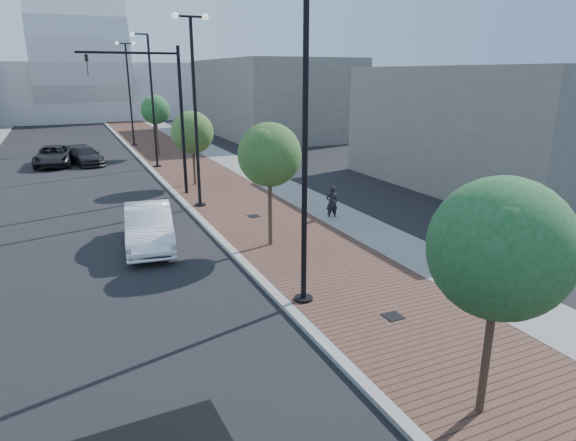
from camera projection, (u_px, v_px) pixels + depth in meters
name	position (u px, v px, depth m)	size (l,w,h in m)	color
sidewalk	(179.00, 153.00, 42.06)	(7.00, 140.00, 0.12)	#4C2D23
concrete_strip	(210.00, 151.00, 43.13)	(2.40, 140.00, 0.13)	slate
curb	(137.00, 156.00, 40.67)	(0.30, 140.00, 0.14)	gray
white_sedan	(149.00, 226.00, 19.40)	(1.75, 5.00, 1.65)	white
dark_car_mid	(53.00, 156.00, 36.44)	(2.42, 5.25, 1.46)	black
dark_car_far	(86.00, 156.00, 36.89)	(1.83, 4.49, 1.30)	black
pedestrian	(332.00, 203.00, 22.99)	(0.59, 0.38, 1.61)	black
streetlight_1	(301.00, 160.00, 13.48)	(1.44, 0.56, 9.21)	black
streetlight_2	(195.00, 112.00, 23.85)	(1.72, 0.56, 9.28)	black
streetlight_3	(151.00, 107.00, 34.40)	(1.44, 0.56, 9.21)	black
streetlight_4	(130.00, 94.00, 44.77)	(1.72, 0.56, 9.28)	black
traffic_mast	(164.00, 105.00, 26.06)	(5.09, 0.20, 8.00)	black
tree_0	(501.00, 248.00, 8.95)	(2.65, 2.65, 4.91)	#382619
tree_1	(270.00, 155.00, 18.52)	(2.45, 2.42, 4.90)	#382619
tree_2	(193.00, 133.00, 29.10)	(2.52, 2.50, 4.50)	#382619
tree_3	(156.00, 110.00, 39.40)	(2.35, 2.29, 4.95)	#382619
convention_center	(79.00, 77.00, 77.40)	(50.00, 30.00, 50.00)	#B5B9BF
commercial_block_ne	(269.00, 97.00, 54.60)	(12.00, 22.00, 8.00)	#615E58
commercial_block_e	(491.00, 127.00, 29.38)	(10.00, 16.00, 7.00)	#5F5B55
utility_cover_1	(393.00, 316.00, 13.71)	(0.50, 0.50, 0.02)	black
utility_cover_2	(254.00, 216.00, 23.30)	(0.50, 0.50, 0.02)	black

